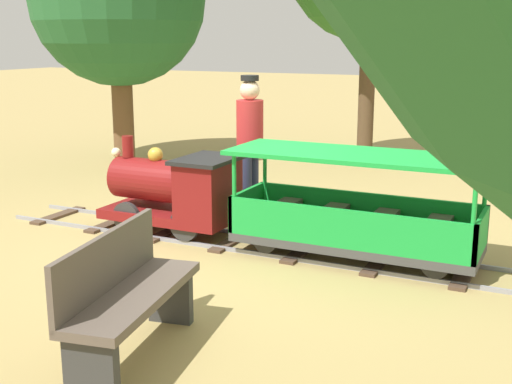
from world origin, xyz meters
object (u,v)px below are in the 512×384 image
object	(u,v)px
locomotive	(177,190)
conductor_person	(250,136)
park_bench	(127,296)
passenger_car	(355,217)

from	to	relation	value
locomotive	conductor_person	world-z (taller)	conductor_person
locomotive	park_bench	size ratio (longest dim) A/B	1.07
conductor_person	park_bench	world-z (taller)	conductor_person
locomotive	park_bench	distance (m)	2.73
conductor_person	park_bench	bearing A→B (deg)	-167.01
locomotive	park_bench	world-z (taller)	locomotive
locomotive	passenger_car	bearing A→B (deg)	-90.00
passenger_car	conductor_person	bearing A→B (deg)	59.59
locomotive	passenger_car	xyz separation A→B (m)	(0.00, -1.92, -0.06)
passenger_car	park_bench	bearing A→B (deg)	163.23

